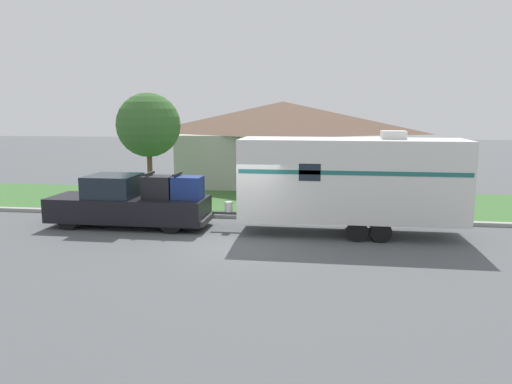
{
  "coord_description": "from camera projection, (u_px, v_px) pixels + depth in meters",
  "views": [
    {
      "loc": [
        2.81,
        -15.39,
        4.28
      ],
      "look_at": [
        0.29,
        1.79,
        1.4
      ],
      "focal_mm": 35.0,
      "sensor_mm": 36.0,
      "label": 1
    }
  ],
  "objects": [
    {
      "name": "travel_trailer",
      "position": [
        351.0,
        179.0,
        17.04
      ],
      "size": [
        8.64,
        2.25,
        3.58
      ],
      "color": "black",
      "rests_on": "ground_plane"
    },
    {
      "name": "house_across_street",
      "position": [
        283.0,
        142.0,
        28.71
      ],
      "size": [
        11.94,
        6.86,
        4.73
      ],
      "color": "#B2B2A8",
      "rests_on": "ground_plane"
    },
    {
      "name": "curb_strip",
      "position": [
        256.0,
        217.0,
        19.77
      ],
      "size": [
        80.0,
        0.3,
        0.14
      ],
      "color": "#999993",
      "rests_on": "ground_plane"
    },
    {
      "name": "mailbox",
      "position": [
        385.0,
        194.0,
        19.51
      ],
      "size": [
        0.48,
        0.2,
        1.33
      ],
      "color": "brown",
      "rests_on": "ground_plane"
    },
    {
      "name": "lawn_strip",
      "position": [
        267.0,
        202.0,
        23.34
      ],
      "size": [
        80.0,
        7.0,
        0.03
      ],
      "color": "#3D6B33",
      "rests_on": "ground_plane"
    },
    {
      "name": "pickup_truck",
      "position": [
        131.0,
        203.0,
        18.35
      ],
      "size": [
        5.91,
        1.95,
        2.02
      ],
      "color": "black",
      "rests_on": "ground_plane"
    },
    {
      "name": "ground_plane",
      "position": [
        239.0,
        243.0,
        16.12
      ],
      "size": [
        120.0,
        120.0,
        0.0
      ],
      "primitive_type": "plane",
      "color": "#515456"
    },
    {
      "name": "tree_in_yard",
      "position": [
        148.0,
        125.0,
        23.27
      ],
      "size": [
        2.99,
        2.99,
        5.06
      ],
      "color": "brown",
      "rests_on": "ground_plane"
    }
  ]
}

